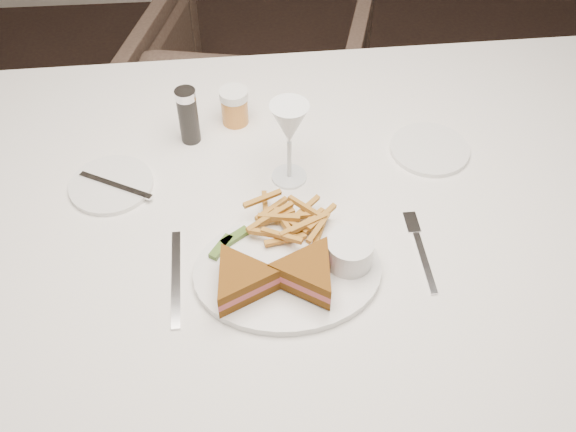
{
  "coord_description": "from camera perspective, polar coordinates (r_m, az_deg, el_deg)",
  "views": [
    {
      "loc": [
        -0.3,
        -0.48,
        1.62
      ],
      "look_at": [
        -0.24,
        0.27,
        0.8
      ],
      "focal_mm": 40.0,
      "sensor_mm": 36.0,
      "label": 1
    }
  ],
  "objects": [
    {
      "name": "chair_far",
      "position": [
        2.15,
        -2.85,
        10.99
      ],
      "size": [
        0.82,
        0.79,
        0.69
      ],
      "primitive_type": "imported",
      "rotation": [
        0.0,
        0.0,
        2.86
      ],
      "color": "#44332A",
      "rests_on": "ground"
    },
    {
      "name": "table_setting",
      "position": [
        1.13,
        -0.7,
        -0.25
      ],
      "size": [
        0.79,
        0.61,
        0.18
      ],
      "color": "white",
      "rests_on": "table"
    },
    {
      "name": "table",
      "position": [
        1.48,
        -0.16,
        -9.74
      ],
      "size": [
        1.61,
        1.09,
        0.75
      ],
      "primitive_type": "cube",
      "rotation": [
        0.0,
        0.0,
        0.03
      ],
      "color": "white",
      "rests_on": "ground"
    }
  ]
}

